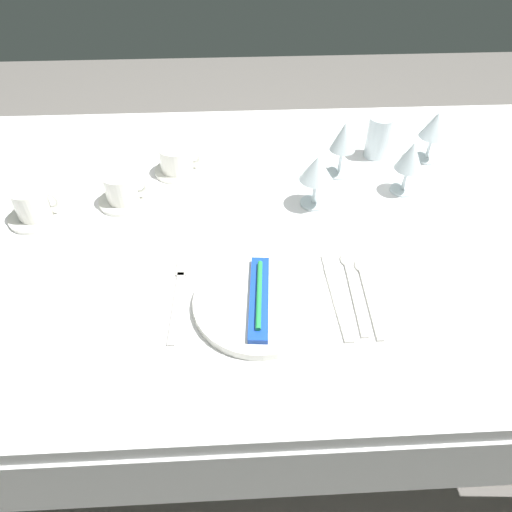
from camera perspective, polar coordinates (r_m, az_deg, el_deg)
The scene contains 19 objects.
ground_plane at distance 1.68m, azimuth 0.17°, elevation -15.28°, with size 6.00×6.00×0.00m, color slate.
dining_table at distance 1.17m, azimuth 0.24°, elevation 1.66°, with size 1.80×1.11×0.74m.
dinner_plate at distance 0.91m, azimuth 0.38°, elevation -5.72°, with size 0.26×0.26×0.02m, color white.
toothbrush_package at distance 0.90m, azimuth 0.39°, elevation -5.02°, with size 0.05×0.21×0.02m.
fork_outer at distance 0.94m, azimuth -9.57°, elevation -4.91°, with size 0.03×0.22×0.00m.
dinner_knife at distance 0.94m, azimuth 9.83°, elevation -5.01°, with size 0.03×0.23×0.00m.
spoon_soup at distance 0.97m, azimuth 11.64°, elevation -3.14°, with size 0.03×0.23×0.01m.
spoon_dessert at distance 0.97m, azimuth 13.37°, elevation -3.69°, with size 0.03×0.22×0.01m.
saucer_left at distance 1.20m, azimuth -15.83°, elevation 6.58°, with size 0.12×0.12×0.01m, color white.
coffee_cup_left at distance 1.18m, azimuth -16.11°, elevation 8.11°, with size 0.10×0.08×0.07m.
saucer_right at distance 1.23m, azimuth -25.21°, elevation 4.45°, with size 0.13×0.13×0.01m, color white.
coffee_cup_right at distance 1.20m, azimuth -25.71°, elevation 5.95°, with size 0.10×0.08×0.07m.
saucer_far at distance 1.29m, azimuth -9.56°, elevation 10.30°, with size 0.12×0.12×0.01m, color white.
coffee_cup_far at distance 1.27m, azimuth -9.69°, elevation 11.71°, with size 0.11×0.09×0.06m.
wine_glass_centre at distance 1.36m, azimuth 21.06°, elevation 14.51°, with size 0.07×0.07×0.14m.
wine_glass_left at distance 1.23m, azimuth 10.66°, elevation 13.85°, with size 0.07×0.07×0.15m.
wine_glass_right at distance 1.11m, azimuth 7.43°, elevation 10.32°, with size 0.08×0.08×0.13m.
wine_glass_far at distance 1.21m, azimuth 18.38°, elevation 11.27°, with size 0.07×0.07×0.14m.
drink_tumbler at distance 1.36m, azimuth 14.69°, elevation 13.63°, with size 0.06×0.06×0.11m.
Camera 1 is at (-0.05, -0.87, 1.44)m, focal length 32.66 mm.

